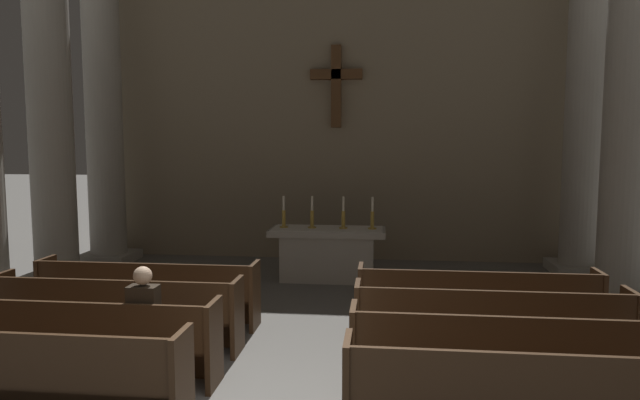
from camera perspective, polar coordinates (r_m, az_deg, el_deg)
pew_left_row_1 at (r=6.14m, az=-28.32°, el=-15.38°), size 3.20×0.50×0.95m
pew_left_row_2 at (r=6.91m, az=-23.65°, el=-12.82°), size 3.20×0.50×0.95m
pew_left_row_3 at (r=7.72m, az=-20.00°, el=-10.72°), size 3.20×0.50×0.95m
pew_left_row_4 at (r=8.57m, az=-17.10°, el=-9.00°), size 3.20×0.50×0.95m
pew_right_row_1 at (r=5.31m, az=20.95°, el=-18.47°), size 3.20×0.50×0.95m
pew_right_row_2 at (r=6.18m, az=18.63°, el=-14.86°), size 3.20×0.50×0.95m
pew_right_row_3 at (r=7.08m, az=16.94°, el=-12.14°), size 3.20×0.50×0.95m
pew_right_row_4 at (r=7.99m, az=15.65°, el=-10.03°), size 3.20×0.50×0.95m
column_left_third at (r=11.46m, az=-25.79°, el=8.31°), size 1.17×1.17×6.66m
column_right_third at (r=10.51m, az=28.97°, el=8.44°), size 1.17×1.17×6.66m
column_left_fourth at (r=13.19m, az=-21.14°, el=8.08°), size 1.17×1.17×6.66m
column_right_fourth at (r=12.38m, az=25.40°, el=8.09°), size 1.17×1.17×6.66m
altar at (r=10.80m, az=0.78°, el=-5.38°), size 2.20×0.90×1.01m
candlestick_outer_left at (r=10.81m, az=-3.71°, el=-1.80°), size 0.16×0.16×0.61m
candlestick_inner_left at (r=10.73m, az=-0.81°, el=-1.85°), size 0.16×0.16×0.61m
candlestick_inner_right at (r=10.67m, az=2.39°, el=-1.89°), size 0.16×0.16×0.61m
candlestick_outer_right at (r=10.65m, az=5.34°, el=-1.93°), size 0.16×0.16×0.61m
apse_with_cross at (r=12.78m, az=1.75°, el=9.78°), size 11.28×0.46×7.03m
lone_worshipper at (r=6.52m, az=-17.17°, el=-11.72°), size 0.32×0.43×1.32m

